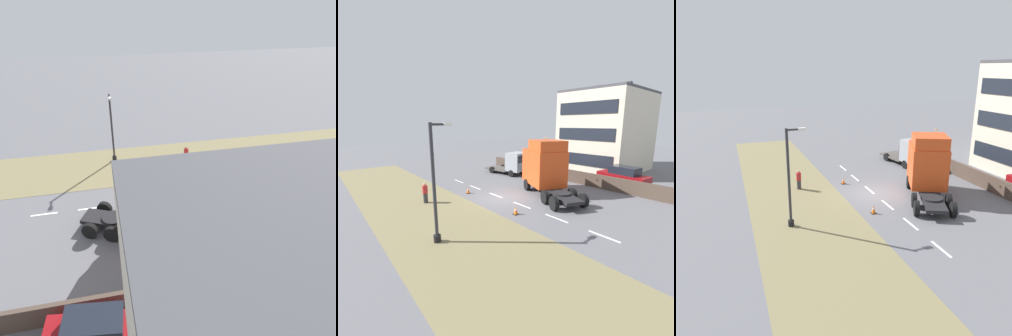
% 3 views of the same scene
% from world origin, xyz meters
% --- Properties ---
extents(ground_plane, '(120.00, 120.00, 0.00)m').
position_xyz_m(ground_plane, '(0.00, 0.00, 0.00)').
color(ground_plane, slate).
rests_on(ground_plane, ground).
extents(grass_verge, '(7.00, 44.00, 0.01)m').
position_xyz_m(grass_verge, '(-6.00, 0.00, 0.01)').
color(grass_verge, olive).
rests_on(grass_verge, ground).
extents(lane_markings, '(0.16, 17.80, 0.00)m').
position_xyz_m(lane_markings, '(0.00, -0.70, 0.00)').
color(lane_markings, white).
rests_on(lane_markings, ground).
extents(boundary_wall, '(0.25, 24.00, 1.29)m').
position_xyz_m(boundary_wall, '(9.00, 0.00, 0.64)').
color(boundary_wall, '#4C3D33').
rests_on(boundary_wall, ground).
extents(lorry_cab, '(5.31, 7.45, 4.86)m').
position_xyz_m(lorry_cab, '(3.81, -1.33, 2.38)').
color(lorry_cab, black).
rests_on(lorry_cab, ground).
extents(flatbed_truck, '(3.00, 5.54, 2.74)m').
position_xyz_m(flatbed_truck, '(6.69, 5.73, 1.44)').
color(flatbed_truck, '#999EA3').
rests_on(flatbed_truck, ground).
extents(parked_car, '(2.36, 4.71, 2.11)m').
position_xyz_m(parked_car, '(10.75, -5.28, 1.02)').
color(parked_car, maroon).
rests_on(parked_car, ground).
extents(lamp_post, '(1.31, 0.37, 6.16)m').
position_xyz_m(lamp_post, '(-7.11, -3.24, 2.77)').
color(lamp_post, black).
rests_on(lamp_post, ground).
extents(pedestrian, '(0.39, 0.39, 1.60)m').
position_xyz_m(pedestrian, '(-5.31, 3.02, 0.78)').
color(pedestrian, '#333338').
rests_on(pedestrian, ground).
extents(traffic_cone_lead, '(0.36, 0.36, 0.58)m').
position_xyz_m(traffic_cone_lead, '(-1.50, 2.99, 0.28)').
color(traffic_cone_lead, black).
rests_on(traffic_cone_lead, ground).
extents(traffic_cone_trailing, '(0.36, 0.36, 0.58)m').
position_xyz_m(traffic_cone_trailing, '(-1.55, -3.27, 0.28)').
color(traffic_cone_trailing, black).
rests_on(traffic_cone_trailing, ground).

